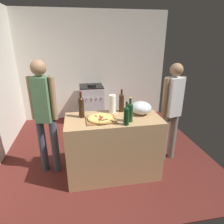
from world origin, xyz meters
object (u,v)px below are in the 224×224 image
wine_bottle_green (121,102)px  person_in_red (172,107)px  person_in_stripes (44,112)px  mixing_bowl (141,108)px  stove (92,104)px  pizza (101,118)px  wine_bottle_amber (126,115)px  paper_towel_roll (112,104)px  wine_bottle_clear (130,111)px  wine_bottle_dark (81,106)px

wine_bottle_green → person_in_red: size_ratio=0.21×
person_in_stripes → mixing_bowl: bearing=-6.3°
mixing_bowl → stove: mixing_bowl is taller
pizza → wine_bottle_amber: bearing=-33.9°
paper_towel_roll → wine_bottle_green: wine_bottle_green is taller
wine_bottle_clear → paper_towel_roll: bearing=114.0°
wine_bottle_green → person_in_stripes: bearing=179.7°
wine_bottle_dark → wine_bottle_amber: wine_bottle_dark is taller
wine_bottle_clear → person_in_red: (0.80, 0.38, -0.13)m
wine_bottle_dark → stove: size_ratio=0.39×
wine_bottle_amber → stove: (-0.27, 2.30, -0.60)m
wine_bottle_green → stove: 1.95m
wine_bottle_dark → person_in_red: person_in_red is taller
wine_bottle_clear → person_in_stripes: 1.22m
wine_bottle_clear → person_in_red: bearing=25.5°
paper_towel_roll → person_in_stripes: (-0.98, 0.01, -0.06)m
wine_bottle_amber → stove: bearing=96.8°
wine_bottle_amber → mixing_bowl: bearing=47.5°
mixing_bowl → wine_bottle_amber: 0.46m
wine_bottle_clear → wine_bottle_amber: 0.12m
person_in_stripes → stove: bearing=66.1°
mixing_bowl → wine_bottle_green: size_ratio=0.88×
wine_bottle_green → wine_bottle_clear: bearing=-85.9°
person_in_stripes → wine_bottle_clear: bearing=-18.9°
pizza → wine_bottle_green: bearing=38.9°
paper_towel_roll → wine_bottle_green: size_ratio=0.78×
mixing_bowl → wine_bottle_green: wine_bottle_green is taller
person_in_stripes → wine_bottle_green: bearing=-0.3°
wine_bottle_clear → mixing_bowl: bearing=45.6°
stove → person_in_stripes: bearing=-113.9°
paper_towel_roll → person_in_stripes: person_in_stripes is taller
stove → person_in_red: (1.15, -1.82, 0.48)m
wine_bottle_clear → wine_bottle_amber: (-0.07, -0.10, -0.01)m
paper_towel_roll → wine_bottle_amber: (0.09, -0.48, 0.00)m
wine_bottle_dark → wine_bottle_green: size_ratio=1.08×
person_in_stripes → person_in_red: size_ratio=1.05×
mixing_bowl → wine_bottle_clear: bearing=-134.4°
wine_bottle_green → wine_bottle_clear: 0.39m
wine_bottle_dark → person_in_red: 1.44m
paper_towel_roll → wine_bottle_dark: 0.48m
paper_towel_roll → person_in_red: (0.97, 0.00, -0.12)m
wine_bottle_clear → stove: bearing=99.0°
paper_towel_roll → wine_bottle_amber: wine_bottle_amber is taller
wine_bottle_dark → wine_bottle_amber: bearing=-33.1°
pizza → person_in_stripes: size_ratio=0.21×
stove → person_in_stripes: size_ratio=0.56×
mixing_bowl → wine_bottle_dark: (-0.86, 0.02, 0.07)m
pizza → mixing_bowl: size_ratio=1.17×
paper_towel_roll → person_in_stripes: bearing=179.2°
wine_bottle_clear → person_in_red: size_ratio=0.21×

